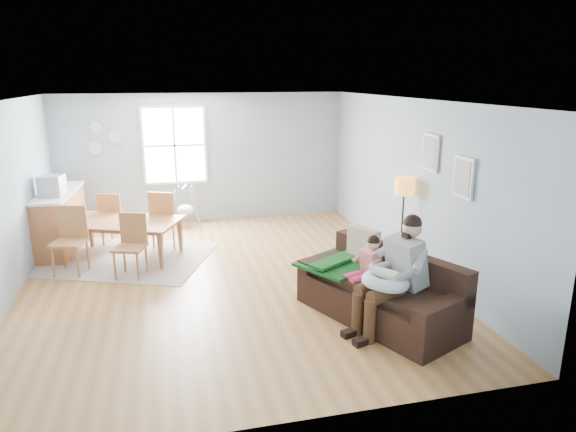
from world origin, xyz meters
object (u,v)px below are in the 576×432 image
object	(u,v)px
sofa	(382,295)
baby_swing	(185,209)
dining_table	(123,240)
toddler	(367,262)
chair_sw	(71,235)
chair_nw	(113,215)
father	(395,271)
chair_ne	(164,215)
chair_se	(131,241)
storage_cube	(378,297)
monitor	(51,186)
floor_lamp	(404,194)
counter	(61,220)

from	to	relation	value
sofa	baby_swing	bearing A→B (deg)	114.90
sofa	dining_table	xyz separation A→B (m)	(-3.38, 3.11, 0.02)
toddler	chair_sw	world-z (taller)	toddler
sofa	chair_nw	distance (m)	5.33
father	baby_swing	distance (m)	5.66
toddler	chair_ne	xyz separation A→B (m)	(-2.51, 3.41, -0.11)
chair_ne	chair_sw	bearing A→B (deg)	-148.45
chair_nw	chair_ne	bearing A→B (deg)	-22.29
sofa	toddler	xyz separation A→B (m)	(-0.16, 0.15, 0.42)
sofa	chair_nw	xyz separation A→B (m)	(-3.59, 3.93, 0.26)
dining_table	chair_sw	size ratio (longest dim) A/B	1.78
chair_se	father	bearing A→B (deg)	-39.53
chair_se	chair_nw	size ratio (longest dim) A/B	0.99
dining_table	father	bearing A→B (deg)	-22.60
storage_cube	chair_nw	distance (m)	5.29
chair_sw	baby_swing	xyz separation A→B (m)	(1.86, 2.17, -0.23)
chair_nw	monitor	xyz separation A→B (m)	(-0.90, -0.36, 0.67)
toddler	monitor	world-z (taller)	monitor
chair_ne	monitor	bearing A→B (deg)	179.47
dining_table	baby_swing	xyz separation A→B (m)	(1.13, 1.73, 0.05)
chair_ne	sofa	bearing A→B (deg)	-53.13
floor_lamp	baby_swing	bearing A→B (deg)	134.92
floor_lamp	dining_table	xyz separation A→B (m)	(-4.40, 1.54, -0.91)
floor_lamp	chair_ne	size ratio (longest dim) A/B	1.41
chair_ne	toddler	bearing A→B (deg)	-53.61
storage_cube	dining_table	size ratio (longest dim) A/B	0.32
dining_table	chair_ne	distance (m)	0.89
baby_swing	chair_ne	bearing A→B (deg)	-108.12
chair_sw	counter	xyz separation A→B (m)	(-0.37, 1.26, -0.08)
chair_sw	baby_swing	distance (m)	2.87
storage_cube	counter	distance (m)	5.93
floor_lamp	toddler	bearing A→B (deg)	-129.63
father	baby_swing	xyz separation A→B (m)	(-2.25, 5.18, -0.38)
storage_cube	chair_sw	bearing A→B (deg)	147.07
floor_lamp	chair_nw	bearing A→B (deg)	152.82
father	chair_sw	size ratio (longest dim) A/B	1.36
chair_ne	counter	world-z (taller)	counter
sofa	baby_swing	xyz separation A→B (m)	(-2.25, 4.84, 0.07)
chair_nw	counter	size ratio (longest dim) A/B	0.52
sofa	storage_cube	size ratio (longest dim) A/B	3.89
chair_nw	chair_ne	xyz separation A→B (m)	(0.92, -0.38, 0.04)
dining_table	chair_nw	distance (m)	0.88
floor_lamp	baby_swing	world-z (taller)	floor_lamp
chair_se	chair_ne	xyz separation A→B (m)	(0.51, 1.27, 0.05)
floor_lamp	chair_ne	bearing A→B (deg)	151.66
dining_table	chair_ne	xyz separation A→B (m)	(0.71, 0.44, 0.28)
storage_cube	monitor	world-z (taller)	monitor
sofa	counter	world-z (taller)	counter
toddler	monitor	size ratio (longest dim) A/B	1.93
counter	monitor	xyz separation A→B (m)	(-0.01, -0.36, 0.70)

